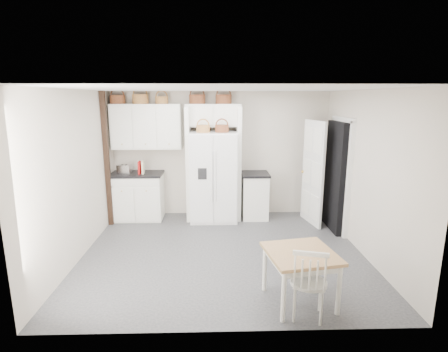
{
  "coord_description": "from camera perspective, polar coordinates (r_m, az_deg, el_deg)",
  "views": [
    {
      "loc": [
        -0.14,
        -5.31,
        2.48
      ],
      "look_at": [
        0.03,
        0.4,
        1.19
      ],
      "focal_mm": 28.0,
      "sensor_mm": 36.0,
      "label": 1
    }
  ],
  "objects": [
    {
      "name": "floor",
      "position": [
        5.86,
        -0.15,
        -12.28
      ],
      "size": [
        4.5,
        4.5,
        0.0
      ],
      "primitive_type": "plane",
      "color": "#2F2F33",
      "rests_on": "ground"
    },
    {
      "name": "ceiling",
      "position": [
        5.32,
        -0.16,
        14.04
      ],
      "size": [
        4.5,
        4.5,
        0.0
      ],
      "primitive_type": "plane",
      "color": "white",
      "rests_on": "wall_back"
    },
    {
      "name": "wall_back",
      "position": [
        7.41,
        -0.56,
        3.57
      ],
      "size": [
        4.5,
        0.0,
        4.5
      ],
      "primitive_type": "plane",
      "rotation": [
        1.57,
        0.0,
        0.0
      ],
      "color": "beige",
      "rests_on": "floor"
    },
    {
      "name": "wall_left",
      "position": [
        5.84,
        -22.82,
        0.07
      ],
      "size": [
        0.0,
        4.0,
        4.0
      ],
      "primitive_type": "plane",
      "rotation": [
        1.57,
        0.0,
        1.57
      ],
      "color": "beige",
      "rests_on": "floor"
    },
    {
      "name": "wall_right",
      "position": [
        5.94,
        22.09,
        0.34
      ],
      "size": [
        0.0,
        4.0,
        4.0
      ],
      "primitive_type": "plane",
      "rotation": [
        1.57,
        0.0,
        -1.57
      ],
      "color": "beige",
      "rests_on": "floor"
    },
    {
      "name": "refrigerator",
      "position": [
        7.1,
        -1.7,
        -0.08
      ],
      "size": [
        0.94,
        0.75,
        1.81
      ],
      "primitive_type": "cube",
      "color": "white",
      "rests_on": "floor"
    },
    {
      "name": "base_cab_left",
      "position": [
        7.47,
        -13.84,
        -3.31
      ],
      "size": [
        1.0,
        0.63,
        0.93
      ],
      "primitive_type": "cube",
      "color": "white",
      "rests_on": "floor"
    },
    {
      "name": "base_cab_right",
      "position": [
        7.35,
        5.02,
        -3.3
      ],
      "size": [
        0.52,
        0.62,
        0.91
      ],
      "primitive_type": "cube",
      "color": "white",
      "rests_on": "floor"
    },
    {
      "name": "dining_table",
      "position": [
        4.54,
        12.25,
        -15.82
      ],
      "size": [
        0.92,
        0.92,
        0.66
      ],
      "primitive_type": "cube",
      "rotation": [
        0.0,
        0.0,
        0.17
      ],
      "color": "#9E7D41",
      "rests_on": "floor"
    },
    {
      "name": "windsor_chair",
      "position": [
        4.25,
        13.64,
        -16.57
      ],
      "size": [
        0.5,
        0.47,
        0.85
      ],
      "primitive_type": "cube",
      "rotation": [
        0.0,
        0.0,
        -0.25
      ],
      "color": "white",
      "rests_on": "floor"
    },
    {
      "name": "counter_left",
      "position": [
        7.35,
        -14.04,
        0.34
      ],
      "size": [
        1.04,
        0.68,
        0.04
      ],
      "primitive_type": "cube",
      "color": "black",
      "rests_on": "base_cab_left"
    },
    {
      "name": "counter_right",
      "position": [
        7.23,
        5.09,
        0.34
      ],
      "size": [
        0.56,
        0.66,
        0.04
      ],
      "primitive_type": "cube",
      "color": "black",
      "rests_on": "base_cab_right"
    },
    {
      "name": "toaster",
      "position": [
        7.3,
        -15.96,
        1.05
      ],
      "size": [
        0.29,
        0.2,
        0.19
      ],
      "primitive_type": "cube",
      "rotation": [
        0.0,
        0.0,
        -0.18
      ],
      "color": "silver",
      "rests_on": "counter_left"
    },
    {
      "name": "cookbook_red",
      "position": [
        7.23,
        -13.62,
        1.35
      ],
      "size": [
        0.04,
        0.17,
        0.25
      ],
      "primitive_type": "cube",
      "rotation": [
        0.0,
        0.0,
        0.0
      ],
      "color": "#B30F0D",
      "rests_on": "counter_left"
    },
    {
      "name": "cookbook_cream",
      "position": [
        7.21,
        -13.08,
        1.37
      ],
      "size": [
        0.04,
        0.17,
        0.26
      ],
      "primitive_type": "cube",
      "rotation": [
        0.0,
        0.0,
        0.04
      ],
      "color": "beige",
      "rests_on": "counter_left"
    },
    {
      "name": "basket_upper_a",
      "position": [
        7.39,
        -16.98,
        11.85
      ],
      "size": [
        0.3,
        0.3,
        0.17
      ],
      "primitive_type": "cylinder",
      "color": "#55221D",
      "rests_on": "upper_cabinet"
    },
    {
      "name": "basket_upper_b",
      "position": [
        7.29,
        -13.49,
        12.11
      ],
      "size": [
        0.32,
        0.32,
        0.19
      ],
      "primitive_type": "cylinder",
      "color": "#97532F",
      "rests_on": "upper_cabinet"
    },
    {
      "name": "basket_upper_c",
      "position": [
        7.22,
        -10.13,
        12.1
      ],
      "size": [
        0.25,
        0.25,
        0.15
      ],
      "primitive_type": "cylinder",
      "color": "#97532F",
      "rests_on": "upper_cabinet"
    },
    {
      "name": "basket_bridge_a",
      "position": [
        7.15,
        -4.4,
        12.39
      ],
      "size": [
        0.32,
        0.32,
        0.18
      ],
      "primitive_type": "cylinder",
      "color": "#55221D",
      "rests_on": "bridge_cabinet"
    },
    {
      "name": "basket_bridge_b",
      "position": [
        7.15,
        -0.07,
        12.43
      ],
      "size": [
        0.32,
        0.32,
        0.18
      ],
      "primitive_type": "cylinder",
      "color": "#55221D",
      "rests_on": "bridge_cabinet"
    },
    {
      "name": "basket_fridge_a",
      "position": [
        6.85,
        -3.43,
        7.72
      ],
      "size": [
        0.26,
        0.26,
        0.14
      ],
      "primitive_type": "cylinder",
      "color": "#97532F",
      "rests_on": "refrigerator"
    },
    {
      "name": "basket_fridge_b",
      "position": [
        6.85,
        -0.34,
        7.75
      ],
      "size": [
        0.27,
        0.27,
        0.14
      ],
      "primitive_type": "cylinder",
      "color": "#55221D",
      "rests_on": "refrigerator"
    },
    {
      "name": "upper_cabinet",
      "position": [
        7.29,
        -12.52,
        7.88
      ],
      "size": [
        1.4,
        0.34,
        0.9
      ],
      "primitive_type": "cube",
      "color": "white",
      "rests_on": "wall_back"
    },
    {
      "name": "bridge_cabinet",
      "position": [
        7.15,
        -1.77,
        9.89
      ],
      "size": [
        1.12,
        0.34,
        0.45
      ],
      "primitive_type": "cube",
      "color": "white",
      "rests_on": "wall_back"
    },
    {
      "name": "fridge_panel_left",
      "position": [
        7.16,
        -5.8,
        1.96
      ],
      "size": [
        0.08,
        0.6,
        2.3
      ],
      "primitive_type": "cube",
      "color": "white",
      "rests_on": "floor"
    },
    {
      "name": "fridge_panel_right",
      "position": [
        7.15,
        2.37,
        2.01
      ],
      "size": [
        0.08,
        0.6,
        2.3
      ],
      "primitive_type": "cube",
      "color": "white",
      "rests_on": "floor"
    },
    {
      "name": "trim_post",
      "position": [
        7.07,
        -18.59,
        2.47
      ],
      "size": [
        0.09,
        0.09,
        2.6
      ],
      "primitive_type": "cube",
      "color": "black",
      "rests_on": "floor"
    },
    {
      "name": "doorway_void",
      "position": [
        6.87,
        17.93,
        -0.11
      ],
      "size": [
        0.18,
        0.85,
        2.05
      ],
      "primitive_type": "cube",
      "color": "black",
      "rests_on": "floor"
    },
    {
      "name": "door_slab",
      "position": [
        7.08,
        14.29,
        0.47
      ],
      "size": [
        0.21,
        0.79,
        2.05
      ],
      "primitive_type": "cube",
      "rotation": [
        0.0,
        0.0,
        -1.36
      ],
      "color": "white",
      "rests_on": "floor"
    }
  ]
}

